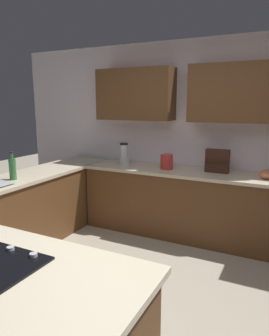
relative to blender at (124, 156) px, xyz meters
name	(u,v)px	position (x,y,z in m)	size (l,w,h in m)	color
ground_plane	(137,312)	(-1.05, 1.72, -1.03)	(14.00, 14.00, 0.00)	#9E937F
wall_back	(199,127)	(-0.98, -0.33, 0.41)	(6.00, 0.44, 2.60)	silver
lower_cabinets_back	(187,205)	(-0.95, 0.00, -0.60)	(2.80, 0.60, 0.86)	brown
countertop_back	(188,172)	(-0.95, 0.00, -0.15)	(2.84, 0.64, 0.04)	beige
lower_cabinets_side	(26,213)	(0.77, 1.17, -0.60)	(0.60, 2.90, 0.86)	brown
countertop_side	(23,177)	(0.77, 1.17, -0.15)	(0.64, 2.94, 0.04)	beige
blender	(124,156)	(0.00, 0.00, 0.00)	(0.15, 0.15, 0.31)	silver
mixing_bowl	(267,174)	(-1.90, 0.00, -0.08)	(0.20, 0.20, 0.11)	#CC724C
spice_rack	(217,161)	(-1.30, -0.08, 0.01)	(0.29, 0.11, 0.30)	#381E14
kettle	(167,162)	(-0.65, 0.00, -0.04)	(0.17, 0.17, 0.20)	red
dish_soap_bottle	(13,168)	(0.72, 1.36, 0.00)	(0.08, 0.08, 0.33)	#336B38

